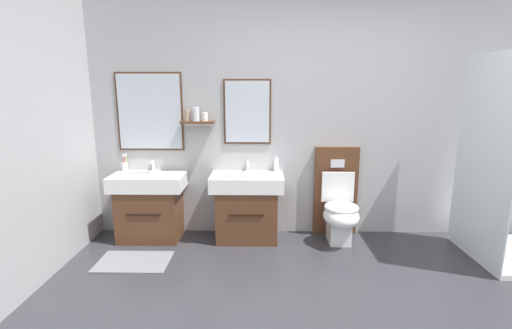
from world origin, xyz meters
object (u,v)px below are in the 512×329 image
(toilet, at_px, (338,206))
(toothbrush_cup, at_px, (125,166))
(vanity_sink_left, at_px, (150,205))
(vanity_sink_right, at_px, (247,205))
(shower_tray, at_px, (509,220))
(soap_dispenser, at_px, (276,165))

(toilet, distance_m, toothbrush_cup, 2.40)
(vanity_sink_left, xyz_separation_m, toothbrush_cup, (-0.31, 0.16, 0.40))
(vanity_sink_right, bearing_deg, toothbrush_cup, 173.37)
(shower_tray, bearing_deg, soap_dispenser, 164.88)
(vanity_sink_right, xyz_separation_m, toilet, (0.99, -0.00, -0.01))
(toilet, distance_m, shower_tray, 1.61)
(vanity_sink_right, distance_m, soap_dispenser, 0.55)
(toothbrush_cup, bearing_deg, shower_tray, -8.59)
(vanity_sink_left, height_order, vanity_sink_right, same)
(soap_dispenser, bearing_deg, toilet, -14.27)
(toilet, relative_size, shower_tray, 0.51)
(toilet, bearing_deg, soap_dispenser, 165.73)
(soap_dispenser, relative_size, shower_tray, 0.09)
(toilet, height_order, shower_tray, shower_tray)
(shower_tray, bearing_deg, vanity_sink_left, 173.17)
(soap_dispenser, bearing_deg, shower_tray, -15.12)
(vanity_sink_left, xyz_separation_m, toilet, (2.05, -0.00, -0.01))
(vanity_sink_right, xyz_separation_m, soap_dispenser, (0.32, 0.17, 0.42))
(vanity_sink_left, distance_m, toilet, 2.05)
(toothbrush_cup, height_order, shower_tray, shower_tray)
(vanity_sink_left, relative_size, toothbrush_cup, 3.91)
(toothbrush_cup, xyz_separation_m, soap_dispenser, (1.69, 0.01, 0.02))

